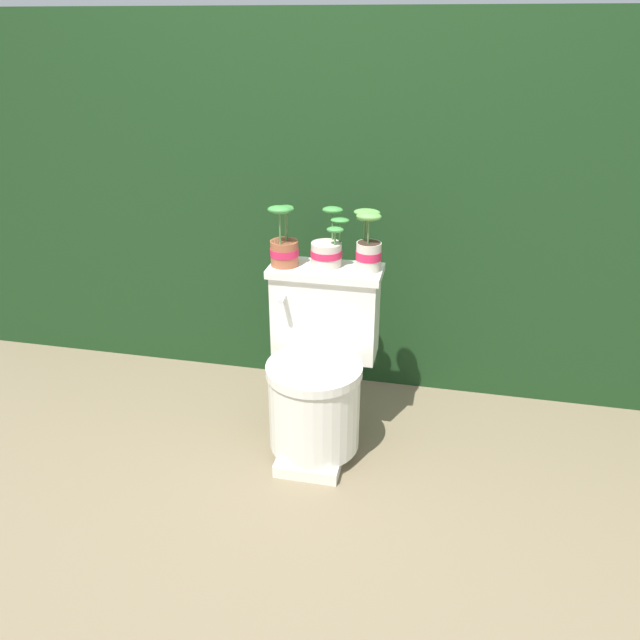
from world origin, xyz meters
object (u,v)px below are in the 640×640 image
at_px(toilet, 318,374).
at_px(potted_plant_middle, 368,246).
at_px(potted_plant_left, 284,246).
at_px(potted_plant_midleft, 327,249).

relative_size(toilet, potted_plant_middle, 3.14).
relative_size(potted_plant_left, potted_plant_midleft, 1.10).
height_order(potted_plant_midleft, potted_plant_middle, potted_plant_middle).
relative_size(potted_plant_left, potted_plant_middle, 1.05).
height_order(potted_plant_left, potted_plant_midleft, potted_plant_left).
height_order(toilet, potted_plant_midleft, potted_plant_midleft).
bearing_deg(potted_plant_midleft, potted_plant_left, -168.12).
distance_m(toilet, potted_plant_left, 0.51).
xyz_separation_m(potted_plant_left, potted_plant_middle, (0.32, 0.02, 0.02)).
bearing_deg(toilet, potted_plant_left, 142.59).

